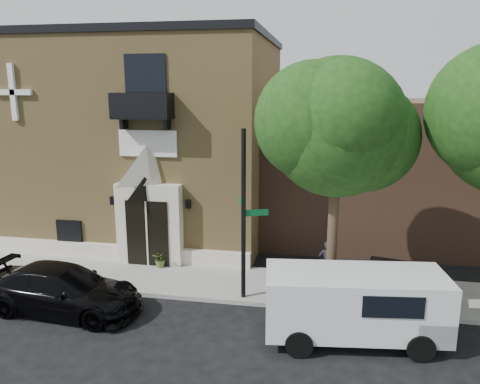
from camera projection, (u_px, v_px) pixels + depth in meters
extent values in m
plane|color=black|center=(150.00, 298.00, 15.91)|extent=(120.00, 120.00, 0.00)
cube|color=gray|center=(191.00, 280.00, 17.16)|extent=(42.00, 3.00, 0.15)
cube|color=#A8894F|center=(148.00, 139.00, 23.12)|extent=(12.00, 10.00, 9.00)
cube|color=black|center=(143.00, 40.00, 22.09)|extent=(12.20, 10.20, 0.30)
cube|color=beige|center=(106.00, 251.00, 19.10)|extent=(12.00, 0.30, 0.60)
cube|color=beige|center=(150.00, 224.00, 18.34)|extent=(2.60, 0.55, 3.20)
pyramid|color=beige|center=(147.00, 165.00, 17.82)|extent=(2.60, 0.55, 1.50)
cube|color=black|center=(147.00, 234.00, 18.13)|extent=(1.70, 0.06, 2.60)
cube|color=beige|center=(147.00, 234.00, 18.09)|extent=(0.06, 0.04, 2.60)
cube|color=white|center=(148.00, 143.00, 17.82)|extent=(2.30, 0.10, 1.00)
cube|color=black|center=(143.00, 118.00, 17.23)|extent=(2.20, 0.90, 0.10)
cube|color=black|center=(138.00, 106.00, 16.72)|extent=(2.20, 0.06, 0.90)
cube|color=black|center=(115.00, 105.00, 17.31)|extent=(0.06, 0.90, 0.90)
cube|color=black|center=(170.00, 105.00, 16.94)|extent=(0.06, 0.90, 0.90)
cube|color=black|center=(146.00, 84.00, 17.37)|extent=(1.60, 0.08, 2.20)
cube|color=white|center=(13.00, 92.00, 18.35)|extent=(0.22, 0.14, 2.20)
cube|color=white|center=(13.00, 92.00, 18.35)|extent=(1.60, 0.14, 0.22)
cube|color=black|center=(69.00, 232.00, 19.30)|extent=(1.10, 0.10, 1.00)
cube|color=#EB3101|center=(70.00, 232.00, 19.33)|extent=(0.85, 0.06, 0.75)
cube|color=black|center=(113.00, 200.00, 18.55)|extent=(0.18, 0.18, 0.32)
cube|color=black|center=(188.00, 204.00, 18.00)|extent=(0.18, 0.18, 0.32)
cube|color=brown|center=(463.00, 171.00, 21.72)|extent=(18.00, 8.00, 6.40)
cylinder|color=#38281C|center=(332.00, 241.00, 14.79)|extent=(0.32, 0.32, 4.20)
sphere|color=#143B10|center=(337.00, 128.00, 14.00)|extent=(4.20, 4.20, 4.20)
sphere|color=#143B10|center=(363.00, 137.00, 14.21)|extent=(3.36, 3.36, 3.36)
sphere|color=#143B10|center=(314.00, 121.00, 13.88)|extent=(3.57, 3.57, 3.57)
sphere|color=#143B10|center=(346.00, 116.00, 13.20)|extent=(3.15, 3.15, 3.15)
imported|color=black|center=(63.00, 290.00, 14.80)|extent=(5.26, 2.46, 1.49)
cube|color=white|center=(354.00, 301.00, 13.00)|extent=(5.12, 2.55, 1.67)
cube|color=white|center=(425.00, 320.00, 12.99)|extent=(1.21, 2.07, 0.69)
cube|color=black|center=(442.00, 294.00, 12.79)|extent=(0.49, 1.70, 0.69)
cube|color=black|center=(393.00, 307.00, 11.91)|extent=(1.57, 0.23, 0.59)
cylinder|color=black|center=(299.00, 344.00, 12.36)|extent=(0.77, 0.33, 0.75)
cylinder|color=black|center=(295.00, 311.00, 14.18)|extent=(0.77, 0.33, 0.75)
cylinder|color=black|center=(420.00, 348.00, 12.17)|extent=(0.77, 0.33, 0.75)
cylinder|color=black|center=(401.00, 314.00, 13.99)|extent=(0.77, 0.33, 0.75)
cylinder|color=black|center=(243.00, 216.00, 15.02)|extent=(0.15, 0.15, 5.61)
cube|color=#075428|center=(256.00, 213.00, 15.06)|extent=(0.76, 0.30, 0.21)
cube|color=#075428|center=(241.00, 203.00, 15.36)|extent=(0.30, 0.76, 0.21)
cylinder|color=#A80A00|center=(366.00, 302.00, 15.19)|extent=(0.34, 0.34, 0.08)
cylinder|color=#A80A00|center=(367.00, 293.00, 15.12)|extent=(0.25, 0.25, 0.53)
sphere|color=#A80A00|center=(367.00, 285.00, 15.06)|extent=(0.25, 0.25, 0.25)
cylinder|color=#A80A00|center=(367.00, 292.00, 15.11)|extent=(0.43, 0.11, 0.11)
cube|color=#0F3A1B|center=(400.00, 288.00, 14.85)|extent=(2.20, 1.54, 1.22)
cube|color=black|center=(402.00, 268.00, 14.71)|extent=(2.27, 1.60, 0.13)
imported|color=#537430|center=(161.00, 259.00, 18.13)|extent=(0.68, 0.61, 0.66)
imported|color=black|center=(327.00, 263.00, 16.43)|extent=(0.60, 0.41, 1.62)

